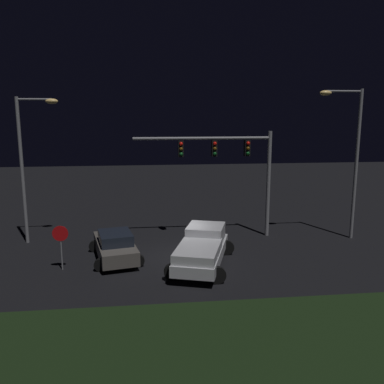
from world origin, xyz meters
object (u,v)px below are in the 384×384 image
(car_sedan, at_px, (115,246))
(traffic_signal_gantry, at_px, (230,158))
(street_lamp_right, at_px, (350,148))
(street_lamp_left, at_px, (29,154))
(stop_sign, at_px, (61,239))
(pickup_truck, at_px, (202,246))

(car_sedan, relative_size, traffic_signal_gantry, 0.56)
(street_lamp_right, bearing_deg, car_sedan, -171.11)
(street_lamp_left, distance_m, stop_sign, 6.45)
(stop_sign, bearing_deg, street_lamp_left, 117.76)
(traffic_signal_gantry, height_order, street_lamp_right, street_lamp_right)
(street_lamp_left, bearing_deg, stop_sign, -62.24)
(traffic_signal_gantry, xyz_separation_m, street_lamp_left, (-11.67, 0.22, 0.38))
(traffic_signal_gantry, distance_m, street_lamp_left, 11.67)
(traffic_signal_gantry, xyz_separation_m, street_lamp_right, (6.96, -1.11, 0.66))
(street_lamp_right, bearing_deg, stop_sign, -168.34)
(pickup_truck, relative_size, street_lamp_right, 0.64)
(car_sedan, distance_m, street_lamp_right, 14.66)
(pickup_truck, relative_size, traffic_signal_gantry, 0.69)
(pickup_truck, relative_size, stop_sign, 2.58)
(pickup_truck, bearing_deg, street_lamp_left, 80.22)
(stop_sign, bearing_deg, street_lamp_right, 11.66)
(pickup_truck, distance_m, street_lamp_right, 10.90)
(car_sedan, height_order, stop_sign, stop_sign)
(traffic_signal_gantry, bearing_deg, street_lamp_left, 178.90)
(car_sedan, height_order, street_lamp_left, street_lamp_left)
(street_lamp_right, bearing_deg, street_lamp_left, 175.90)
(pickup_truck, height_order, street_lamp_right, street_lamp_right)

